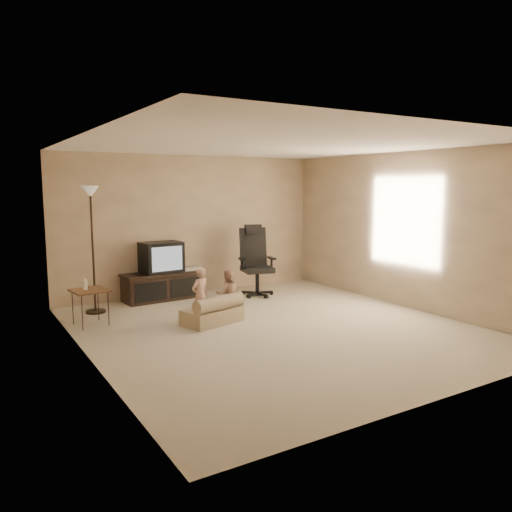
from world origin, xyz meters
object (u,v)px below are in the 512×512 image
Objects in this scene: floor_lamp at (92,221)px; toddler_right at (228,294)px; side_table at (89,291)px; child_sofa at (214,312)px; office_chair at (256,270)px; tv_stand at (162,276)px; toddler_left at (200,295)px.

floor_lamp is 2.35m from toddler_right.
side_table is 0.73× the size of child_sofa.
office_chair is at bearing 25.35° from child_sofa.
tv_stand is at bearing -60.32° from toddler_right.
office_chair is at bearing -22.76° from tv_stand.
tv_stand is 2.06× the size of side_table.
tv_stand is at bearing 173.86° from office_chair.
toddler_left is at bearing 22.32° from toddler_right.
office_chair is 1.74× the size of toddler_right.
floor_lamp reaches higher than office_chair.
office_chair is 0.65× the size of floor_lamp.
side_table is 1.97m from toddler_right.
tv_stand reaches higher than child_sofa.
toddler_right is at bearing -80.69° from tv_stand.
tv_stand reaches higher than toddler_left.
tv_stand is 1.78× the size of toddler_left.
office_chair reaches higher than toddler_left.
side_table is at bearing 135.57° from child_sofa.
office_chair reaches higher than side_table.
office_chair is 2.97m from floor_lamp.
side_table is 0.35× the size of floor_lamp.
tv_stand is at bearing 34.80° from side_table.
office_chair is 2.01m from child_sofa.
toddler_left is at bearing -26.52° from side_table.
floor_lamp reaches higher than toddler_right.
child_sofa is 1.30× the size of toddler_right.
tv_stand is at bearing 15.27° from floor_lamp.
office_chair reaches higher than toddler_right.
side_table is at bearing -44.76° from toddler_left.
floor_lamp is at bearing -68.23° from toddler_left.
toddler_right is at bearing 14.76° from child_sofa.
tv_stand reaches higher than side_table.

